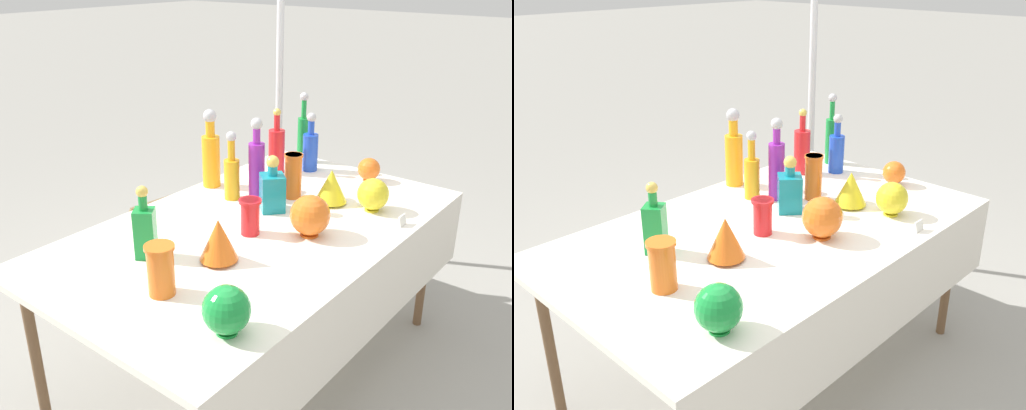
% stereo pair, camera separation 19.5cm
% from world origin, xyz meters
% --- Properties ---
extents(ground_plane, '(40.00, 40.00, 0.00)m').
position_xyz_m(ground_plane, '(0.00, 0.00, 0.00)').
color(ground_plane, gray).
extents(display_table, '(1.87, 1.10, 0.76)m').
position_xyz_m(display_table, '(0.00, -0.04, 0.70)').
color(display_table, white).
rests_on(display_table, ground).
extents(tall_bottle_0, '(0.07, 0.07, 0.33)m').
position_xyz_m(tall_bottle_0, '(0.18, 0.29, 0.89)').
color(tall_bottle_0, orange).
rests_on(tall_bottle_0, display_table).
extents(tall_bottle_1, '(0.06, 0.06, 0.39)m').
position_xyz_m(tall_bottle_1, '(0.84, 0.33, 0.92)').
color(tall_bottle_1, '#198C38').
rests_on(tall_bottle_1, display_table).
extents(tall_bottle_2, '(0.08, 0.08, 0.32)m').
position_xyz_m(tall_bottle_2, '(0.74, 0.22, 0.88)').
color(tall_bottle_2, blue).
rests_on(tall_bottle_2, display_table).
extents(tall_bottle_3, '(0.08, 0.08, 0.40)m').
position_xyz_m(tall_bottle_3, '(0.25, 0.19, 0.93)').
color(tall_bottle_3, purple).
rests_on(tall_bottle_3, display_table).
extents(tall_bottle_4, '(0.09, 0.09, 0.39)m').
position_xyz_m(tall_bottle_4, '(0.24, 0.48, 0.93)').
color(tall_bottle_4, orange).
rests_on(tall_bottle_4, display_table).
extents(tall_bottle_5, '(0.09, 0.09, 0.35)m').
position_xyz_m(tall_bottle_5, '(0.61, 0.34, 0.89)').
color(tall_bottle_5, red).
rests_on(tall_bottle_5, display_table).
extents(square_decanter_0, '(0.11, 0.11, 0.29)m').
position_xyz_m(square_decanter_0, '(-0.47, 0.16, 0.88)').
color(square_decanter_0, '#198C38').
rests_on(square_decanter_0, display_table).
extents(square_decanter_1, '(0.15, 0.15, 0.26)m').
position_xyz_m(square_decanter_1, '(0.18, 0.05, 0.86)').
color(square_decanter_1, teal).
rests_on(square_decanter_1, display_table).
extents(slender_vase_0, '(0.09, 0.09, 0.22)m').
position_xyz_m(slender_vase_0, '(0.37, 0.07, 0.87)').
color(slender_vase_0, orange).
rests_on(slender_vase_0, display_table).
extents(slender_vase_1, '(0.10, 0.10, 0.15)m').
position_xyz_m(slender_vase_1, '(-0.07, -0.02, 0.84)').
color(slender_vase_1, red).
rests_on(slender_vase_1, display_table).
extents(slender_vase_2, '(0.10, 0.10, 0.18)m').
position_xyz_m(slender_vase_2, '(-0.62, -0.08, 0.86)').
color(slender_vase_2, orange).
rests_on(slender_vase_2, display_table).
extents(fluted_vase_0, '(0.15, 0.15, 0.16)m').
position_xyz_m(fluted_vase_0, '(0.42, -0.11, 0.85)').
color(fluted_vase_0, yellow).
rests_on(fluted_vase_0, display_table).
extents(fluted_vase_1, '(0.15, 0.15, 0.17)m').
position_xyz_m(fluted_vase_1, '(-0.33, -0.08, 0.85)').
color(fluted_vase_1, orange).
rests_on(fluted_vase_1, display_table).
extents(round_bowl_0, '(0.15, 0.15, 0.16)m').
position_xyz_m(round_bowl_0, '(-0.65, -0.40, 0.84)').
color(round_bowl_0, '#198C38').
rests_on(round_bowl_0, display_table).
extents(round_bowl_1, '(0.17, 0.17, 0.18)m').
position_xyz_m(round_bowl_1, '(0.07, -0.23, 0.85)').
color(round_bowl_1, orange).
rests_on(round_bowl_1, display_table).
extents(round_bowl_2, '(0.12, 0.12, 0.12)m').
position_xyz_m(round_bowl_2, '(0.79, -0.11, 0.82)').
color(round_bowl_2, orange).
rests_on(round_bowl_2, display_table).
extents(round_bowl_3, '(0.14, 0.14, 0.15)m').
position_xyz_m(round_bowl_3, '(0.46, -0.31, 0.84)').
color(round_bowl_3, yellow).
rests_on(round_bowl_3, display_table).
extents(price_tag_left, '(0.06, 0.02, 0.05)m').
position_xyz_m(price_tag_left, '(0.40, -0.49, 0.78)').
color(price_tag_left, white).
rests_on(price_tag_left, display_table).
extents(cardboard_box_behind_left, '(0.56, 0.46, 0.44)m').
position_xyz_m(cardboard_box_behind_left, '(0.50, 1.06, 0.18)').
color(cardboard_box_behind_left, tan).
rests_on(cardboard_box_behind_left, ground).
extents(canopy_pole, '(0.18, 0.18, 2.36)m').
position_xyz_m(canopy_pole, '(1.10, 0.69, 0.92)').
color(canopy_pole, silver).
rests_on(canopy_pole, ground).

